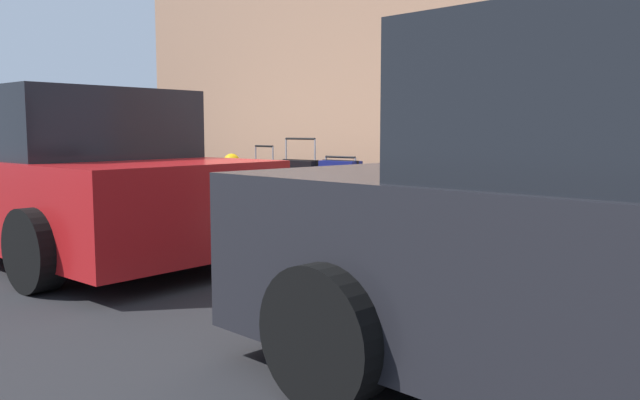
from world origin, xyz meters
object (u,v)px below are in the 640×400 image
(suitcase_black_0, at_px, (634,235))
(suitcase_red_5, at_px, (371,208))
(suitcase_maroon_1, at_px, (577,227))
(suitcase_teal_4, at_px, (415,213))
(suitcase_silver_2, at_px, (520,218))
(suitcase_black_7, at_px, (300,192))
(suitcase_olive_3, at_px, (465,207))
(bollard_post, at_px, (192,184))
(fire_hydrant, at_px, (232,183))
(suitcase_maroon_8, at_px, (265,195))
(parked_car_red_1, at_px, (62,178))
(suitcase_navy_6, at_px, (340,194))

(suitcase_black_0, distance_m, suitcase_red_5, 2.52)
(suitcase_maroon_1, height_order, suitcase_teal_4, suitcase_maroon_1)
(suitcase_silver_2, xyz_separation_m, suitcase_black_7, (2.67, 0.01, 0.06))
(suitcase_olive_3, height_order, suitcase_teal_4, suitcase_olive_3)
(suitcase_olive_3, xyz_separation_m, bollard_post, (3.97, 0.18, 0.00))
(fire_hydrant, xyz_separation_m, bollard_post, (0.64, 0.15, -0.04))
(suitcase_maroon_8, bearing_deg, parked_car_red_1, 77.85)
(bollard_post, bearing_deg, suitcase_olive_3, -177.47)
(suitcase_silver_2, xyz_separation_m, suitcase_maroon_8, (3.20, 0.09, -0.01))
(suitcase_maroon_8, relative_size, parked_car_red_1, 0.20)
(parked_car_red_1, bearing_deg, suitcase_maroon_8, -102.15)
(suitcase_olive_3, relative_size, fire_hydrant, 1.00)
(suitcase_maroon_1, relative_size, suitcase_olive_3, 0.79)
(suitcase_olive_3, distance_m, suitcase_navy_6, 1.57)
(bollard_post, bearing_deg, suitcase_maroon_1, -178.03)
(suitcase_red_5, bearing_deg, bollard_post, 1.46)
(suitcase_red_5, xyz_separation_m, suitcase_black_7, (1.11, -0.09, 0.08))
(suitcase_black_0, xyz_separation_m, suitcase_olive_3, (1.50, -0.09, 0.08))
(suitcase_olive_3, relative_size, suitcase_maroon_8, 0.87)
(suitcase_maroon_1, distance_m, suitcase_silver_2, 0.50)
(bollard_post, bearing_deg, suitcase_black_0, -179.13)
(suitcase_maroon_1, height_order, suitcase_red_5, suitcase_red_5)
(suitcase_silver_2, bearing_deg, parked_car_red_1, 32.36)
(suitcase_black_0, height_order, suitcase_maroon_8, suitcase_maroon_8)
(suitcase_silver_2, bearing_deg, suitcase_black_0, 174.24)
(suitcase_olive_3, xyz_separation_m, suitcase_maroon_8, (2.66, 0.08, -0.06))
(suitcase_teal_4, height_order, parked_car_red_1, parked_car_red_1)
(suitcase_maroon_1, bearing_deg, suitcase_black_0, 169.23)
(suitcase_navy_6, bearing_deg, suitcase_silver_2, 178.96)
(suitcase_teal_4, height_order, suitcase_maroon_8, suitcase_maroon_8)
(suitcase_black_0, xyz_separation_m, suitcase_maroon_8, (4.16, -0.01, 0.02))
(suitcase_black_0, distance_m, parked_car_red_1, 5.17)
(suitcase_navy_6, relative_size, fire_hydrant, 1.03)
(suitcase_black_0, relative_size, suitcase_teal_4, 1.02)
(suitcase_olive_3, height_order, suitcase_red_5, suitcase_olive_3)
(suitcase_black_0, distance_m, suitcase_teal_4, 2.01)
(parked_car_red_1, bearing_deg, suitcase_black_0, -154.27)
(suitcase_silver_2, xyz_separation_m, suitcase_olive_3, (0.54, 0.00, 0.05))
(suitcase_black_0, xyz_separation_m, suitcase_red_5, (2.52, 0.01, 0.01))
(fire_hydrant, bearing_deg, suitcase_silver_2, -179.55)
(suitcase_maroon_8, bearing_deg, suitcase_black_0, 179.84)
(suitcase_maroon_1, height_order, suitcase_navy_6, suitcase_navy_6)
(suitcase_navy_6, height_order, suitcase_maroon_8, suitcase_maroon_8)
(fire_hydrant, bearing_deg, suitcase_olive_3, -179.56)
(suitcase_maroon_8, bearing_deg, suitcase_olive_3, -178.26)
(suitcase_silver_2, distance_m, bollard_post, 4.51)
(suitcase_black_7, distance_m, suitcase_maroon_8, 0.54)
(suitcase_black_0, distance_m, fire_hydrant, 4.83)
(suitcase_navy_6, xyz_separation_m, suitcase_black_7, (0.56, 0.05, -0.00))
(suitcase_olive_3, xyz_separation_m, fire_hydrant, (3.33, 0.03, 0.05))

